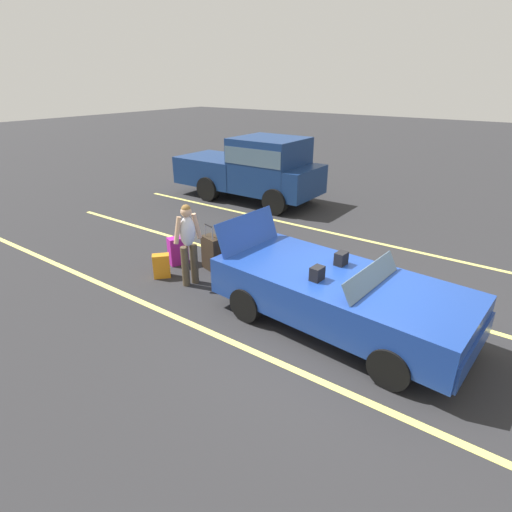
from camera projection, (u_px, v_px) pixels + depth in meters
ground_plane at (336, 326)px, 6.85m from camera, size 80.00×80.00×0.00m
lot_line_near at (294, 369)px, 5.82m from camera, size 18.00×0.12×0.01m
lot_line_mid at (366, 294)px, 7.83m from camera, size 18.00×0.12×0.01m
lot_line_far at (409, 250)px, 9.84m from camera, size 18.00×0.12×0.01m
convertible_car at (350, 299)px, 6.49m from camera, size 4.28×2.09×1.53m
suitcase_large_black at (213, 253)px, 8.74m from camera, size 0.54×0.40×1.03m
suitcase_medium_bright at (178, 251)px, 9.02m from camera, size 0.38×0.46×0.62m
suitcase_small_carryon at (161, 266)px, 8.43m from camera, size 0.38×0.39×0.50m
duffel_bag at (212, 249)px, 9.52m from camera, size 0.51×0.71×0.34m
traveler_person at (188, 241)px, 7.88m from camera, size 0.31×0.60×1.65m
parked_pickup_truck_near at (257, 168)px, 13.33m from camera, size 5.01×2.10×2.10m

